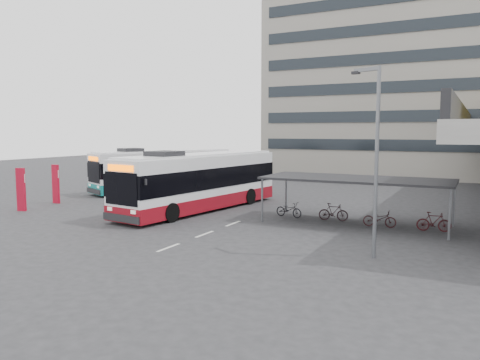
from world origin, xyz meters
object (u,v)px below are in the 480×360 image
at_px(bus_main, 201,182).
at_px(pedestrian, 146,199).
at_px(bus_teal, 165,170).
at_px(lamp_post, 375,150).

distance_m(bus_main, pedestrian, 3.60).
xyz_separation_m(bus_teal, lamp_post, (20.31, -13.63, 2.61)).
xyz_separation_m(bus_main, pedestrian, (-2.70, -2.15, -1.01)).
bearing_deg(pedestrian, bus_teal, 74.22).
relative_size(bus_teal, pedestrian, 7.75).
relative_size(pedestrian, lamp_post, 0.21).
xyz_separation_m(bus_main, bus_teal, (-8.06, 7.03, -0.10)).
bearing_deg(bus_teal, pedestrian, -35.48).
xyz_separation_m(bus_main, lamp_post, (12.26, -6.60, 2.51)).
height_order(bus_main, lamp_post, lamp_post).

